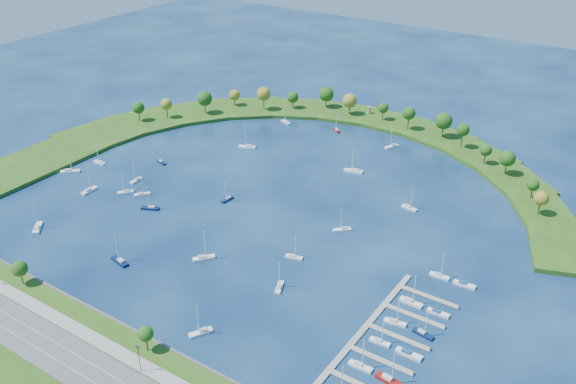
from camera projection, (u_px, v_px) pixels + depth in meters
The scene contains 38 objects.
ground at pixel (273, 201), 297.06m from camera, with size 700.00×700.00×0.00m, color #071940.
south_shoreline at pixel (58, 350), 206.70m from camera, with size 420.00×43.10×11.60m.
breakwater at pixel (255, 142), 354.90m from camera, with size 286.74×247.64×2.00m.
breakwater_trees at pixel (338, 113), 366.82m from camera, with size 236.00×90.42×14.68m.
harbor_tower at pixel (369, 110), 389.77m from camera, with size 2.60×2.60×4.32m.
dock_system at pixel (378, 343), 210.52m from camera, with size 24.28×82.00×1.60m.
moored_boat_0 at pixel (142, 194), 301.58m from camera, with size 6.38×7.13×11.03m.
moored_boat_1 at pixel (70, 171), 322.75m from camera, with size 8.96×8.41×14.13m.
moored_boat_2 at pixel (247, 146), 349.59m from camera, with size 9.59×6.38×13.77m.
moored_boat_3 at pixel (89, 190), 304.66m from camera, with size 2.90×8.99×13.05m.
moored_boat_4 at pixel (201, 332), 214.77m from camera, with size 6.00×8.41×12.21m.
moored_boat_5 at pixel (392, 146), 350.27m from camera, with size 5.75×8.46×12.19m.
moored_boat_6 at pixel (100, 162), 332.49m from camera, with size 7.33×2.15×10.73m.
moored_boat_7 at pixel (342, 229), 273.25m from camera, with size 7.25×7.01×11.58m.
moored_boat_8 at pixel (337, 130), 371.02m from camera, with size 6.82×5.83×10.37m.
moored_boat_9 at pixel (136, 180), 314.34m from camera, with size 2.18×7.36×10.77m.
moored_boat_10 at pixel (227, 199), 297.09m from camera, with size 2.62×7.25×10.44m.
moored_boat_11 at pixel (120, 261), 251.98m from camera, with size 9.50×4.20×13.50m.
moored_boat_12 at pixel (204, 257), 254.01m from camera, with size 7.39×8.64×13.14m.
moored_boat_13 at pixel (150, 207), 289.69m from camera, with size 8.46×5.58×12.14m.
moored_boat_14 at pixel (294, 256), 254.84m from camera, with size 7.50×3.75×10.61m.
moored_boat_15 at pixel (161, 162), 332.67m from camera, with size 7.01×3.63×9.93m.
moored_boat_16 at pixel (354, 171), 323.11m from camera, with size 10.07×5.21×14.25m.
moored_boat_17 at pixel (37, 227), 274.34m from camera, with size 8.37×8.86×14.01m.
moored_boat_18 at pixel (409, 207), 290.07m from camera, with size 7.87×3.25×11.23m.
moored_boat_19 at pixel (279, 287), 237.05m from camera, with size 4.89×7.86×11.20m.
moored_boat_20 at pixel (126, 192), 303.37m from camera, with size 6.55×7.28×11.28m.
moored_boat_21 at pixel (286, 122), 382.05m from camera, with size 7.89×4.64×11.20m.
docked_boat_2 at pixel (360, 365), 200.67m from camera, with size 8.15×2.52×11.89m.
docked_boat_3 at pixel (390, 380), 195.10m from camera, with size 9.59×3.66×13.75m.
docked_boat_4 at pixel (380, 341), 210.74m from camera, with size 7.32×2.42×10.62m.
docked_boat_5 at pixel (409, 354), 205.65m from camera, with size 9.01×2.61×1.83m.
docked_boat_6 at pixel (395, 322), 219.43m from camera, with size 8.12×3.48×11.56m.
docked_boat_7 at pixel (423, 333), 214.16m from camera, with size 7.84×3.25×11.19m.
docked_boat_8 at pixel (411, 302), 229.09m from camera, with size 8.90×2.79×12.96m.
docked_boat_9 at pixel (438, 313), 224.06m from camera, with size 8.10×2.50×1.64m.
docked_boat_10 at pixel (439, 275), 243.40m from camera, with size 7.81×2.54×11.34m.
docked_boat_11 at pixel (464, 284), 238.68m from camera, with size 8.47×2.74×1.71m.
Camera 1 is at (150.10, -211.76, 144.71)m, focal length 39.45 mm.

